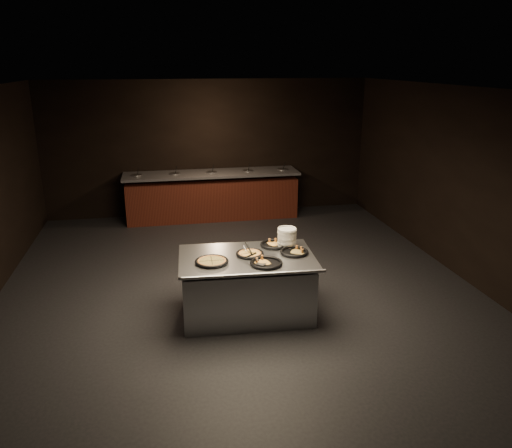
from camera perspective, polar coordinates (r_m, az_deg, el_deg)
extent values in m
cube|color=black|center=(7.61, -1.99, -7.20)|extent=(7.00, 8.00, 0.01)
cube|color=black|center=(6.89, -2.26, 15.25)|extent=(7.00, 8.00, 0.01)
cube|color=black|center=(11.00, -5.41, 8.64)|extent=(7.00, 0.01, 2.90)
cube|color=black|center=(3.49, 8.48, -13.16)|extent=(7.00, 0.01, 2.90)
cube|color=black|center=(8.38, 22.36, 4.36)|extent=(0.01, 8.00, 2.90)
cube|color=#602516|center=(10.80, -5.01, 2.92)|extent=(3.60, 0.75, 0.85)
cube|color=#57575B|center=(10.67, -5.09, 5.75)|extent=(3.70, 0.83, 0.05)
cube|color=black|center=(10.91, -4.96, 0.95)|extent=(3.60, 0.69, 0.08)
cylinder|color=#AEB0B5|center=(10.63, -13.46, 5.30)|extent=(0.22, 0.22, 0.08)
cylinder|color=#44712D|center=(10.63, -13.47, 5.44)|extent=(0.19, 0.19, 0.02)
cylinder|color=black|center=(10.59, -13.35, 5.87)|extent=(0.04, 0.10, 0.19)
cylinder|color=#AEB0B5|center=(10.62, -9.27, 5.56)|extent=(0.22, 0.22, 0.08)
cylinder|color=#44712D|center=(10.62, -9.28, 5.69)|extent=(0.19, 0.19, 0.02)
cylinder|color=black|center=(10.58, -9.14, 6.12)|extent=(0.04, 0.10, 0.19)
cylinder|color=#AEB0B5|center=(10.67, -5.09, 5.78)|extent=(0.22, 0.22, 0.08)
cylinder|color=#44712D|center=(10.67, -5.10, 5.91)|extent=(0.19, 0.19, 0.02)
cylinder|color=black|center=(10.63, -4.94, 6.34)|extent=(0.04, 0.10, 0.19)
cylinder|color=#AEB0B5|center=(10.78, -0.97, 5.97)|extent=(0.22, 0.22, 0.08)
cylinder|color=#44712D|center=(10.77, -0.97, 6.10)|extent=(0.19, 0.19, 0.02)
cylinder|color=black|center=(10.74, -0.80, 6.53)|extent=(0.04, 0.10, 0.19)
cylinder|color=#AEB0B5|center=(10.93, 3.05, 6.12)|extent=(0.22, 0.22, 0.08)
cylinder|color=#44712D|center=(10.93, 3.05, 6.25)|extent=(0.19, 0.19, 0.02)
cylinder|color=black|center=(10.90, 3.24, 6.67)|extent=(0.04, 0.10, 0.19)
cube|color=#AEB0B5|center=(6.67, -1.05, -7.38)|extent=(1.73, 1.12, 0.75)
cube|color=#AEB0B5|center=(6.50, -1.07, -3.88)|extent=(1.81, 1.20, 0.04)
cylinder|color=#AEB0B5|center=(6.00, -0.15, -5.81)|extent=(1.75, 0.14, 0.04)
cylinder|color=white|center=(6.81, 3.56, -1.54)|extent=(0.26, 0.26, 0.25)
cylinder|color=black|center=(6.31, -5.08, -4.39)|extent=(0.40, 0.40, 0.01)
torus|color=black|center=(6.30, -5.08, -4.26)|extent=(0.42, 0.42, 0.04)
torus|color=#AB692C|center=(6.30, -5.08, -4.24)|extent=(0.36, 0.36, 0.03)
cylinder|color=tan|center=(6.30, -5.08, -4.26)|extent=(0.32, 0.32, 0.02)
cube|color=black|center=(6.30, -5.08, -4.18)|extent=(0.02, 0.32, 0.00)
cube|color=black|center=(6.30, -5.08, -4.18)|extent=(0.32, 0.02, 0.00)
cylinder|color=black|center=(6.53, -0.71, -3.53)|extent=(0.34, 0.34, 0.01)
torus|color=black|center=(6.52, -0.71, -3.39)|extent=(0.36, 0.36, 0.04)
torus|color=#AB692C|center=(6.52, -0.71, -3.38)|extent=(0.30, 0.30, 0.03)
cylinder|color=#E6B953|center=(6.52, -0.71, -3.39)|extent=(0.26, 0.26, 0.02)
cube|color=black|center=(6.52, -0.71, -3.32)|extent=(0.06, 0.26, 0.00)
cube|color=black|center=(6.52, -0.71, -3.32)|extent=(0.26, 0.06, 0.00)
cylinder|color=black|center=(6.85, 2.03, -2.46)|extent=(0.35, 0.35, 0.01)
torus|color=black|center=(6.85, 2.04, -2.34)|extent=(0.37, 0.37, 0.04)
cylinder|color=black|center=(6.24, 1.18, -4.58)|extent=(0.39, 0.39, 0.01)
torus|color=black|center=(6.23, 1.18, -4.44)|extent=(0.41, 0.41, 0.04)
cylinder|color=black|center=(6.61, 4.39, -3.31)|extent=(0.35, 0.35, 0.01)
torus|color=black|center=(6.60, 4.40, -3.18)|extent=(0.38, 0.38, 0.04)
cube|color=#AEB0B5|center=(6.67, -1.60, -2.91)|extent=(0.12, 0.13, 0.00)
cylinder|color=black|center=(6.53, -0.86, -2.71)|extent=(0.08, 0.18, 0.13)
cylinder|color=#AEB0B5|center=(6.60, -1.23, -2.90)|extent=(0.04, 0.09, 0.08)
cube|color=#AEB0B5|center=(6.20, 0.58, -4.58)|extent=(0.14, 0.14, 0.00)
cylinder|color=black|center=(6.24, -0.72, -3.65)|extent=(0.15, 0.16, 0.14)
cylinder|color=#AEB0B5|center=(6.22, -0.07, -4.21)|extent=(0.08, 0.08, 0.09)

